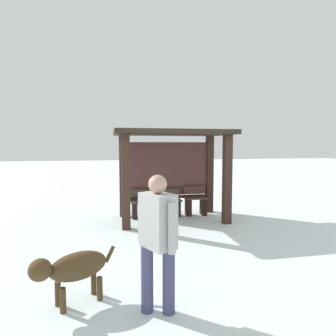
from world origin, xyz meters
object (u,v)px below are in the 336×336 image
object	(u,v)px
bench_left_inside	(143,206)
person_walking	(158,234)
bench_right_inside	(196,203)
bus_shelter	(171,154)
bench_center_inside	(170,205)
dog	(73,268)

from	to	relation	value
bench_left_inside	person_walking	size ratio (longest dim) A/B	0.46
bench_right_inside	person_walking	bearing A→B (deg)	-112.31
bus_shelter	bench_right_inside	world-z (taller)	bus_shelter
bus_shelter	person_walking	bearing A→B (deg)	-104.30
bench_left_inside	bench_right_inside	size ratio (longest dim) A/B	0.95
bench_left_inside	person_walking	bearing A→B (deg)	-94.38
bus_shelter	person_walking	world-z (taller)	bus_shelter
bench_center_inside	bus_shelter	bearing A→B (deg)	-90.00
bench_left_inside	dog	bearing A→B (deg)	-107.97
person_walking	bus_shelter	bearing A→B (deg)	75.70
bus_shelter	dog	xyz separation A→B (m)	(-2.02, -3.81, -1.23)
dog	bench_center_inside	bearing A→B (deg)	63.16
person_walking	dog	world-z (taller)	person_walking
bench_left_inside	person_walking	distance (m)	4.41
bus_shelter	bench_left_inside	distance (m)	1.57
bus_shelter	dog	size ratio (longest dim) A/B	3.01
bench_right_inside	person_walking	world-z (taller)	person_walking
bench_center_inside	bench_right_inside	distance (m)	0.73
dog	person_walking	bearing A→B (deg)	-20.23
person_walking	bench_left_inside	bearing A→B (deg)	85.62
bench_center_inside	person_walking	size ratio (longest dim) A/B	0.46
bench_right_inside	person_walking	distance (m)	4.74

